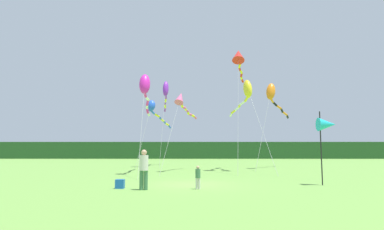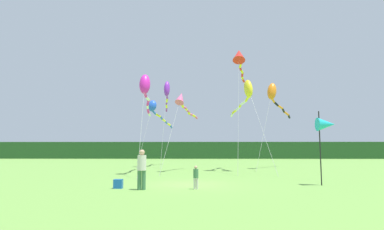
{
  "view_description": "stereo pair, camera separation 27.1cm",
  "coord_description": "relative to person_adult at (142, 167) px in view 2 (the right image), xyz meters",
  "views": [
    {
      "loc": [
        0.15,
        -16.97,
        1.83
      ],
      "look_at": [
        0.0,
        6.0,
        4.25
      ],
      "focal_mm": 30.19,
      "sensor_mm": 36.0,
      "label": 1
    },
    {
      "loc": [
        0.42,
        -16.97,
        1.83
      ],
      "look_at": [
        0.0,
        6.0,
        4.25
      ],
      "focal_mm": 30.19,
      "sensor_mm": 36.0,
      "label": 2
    }
  ],
  "objects": [
    {
      "name": "kite_red",
      "position": [
        6.13,
        12.54,
        8.69
      ],
      "size": [
        1.91,
        8.85,
        10.58
      ],
      "color": "#B2B2B2",
      "rests_on": "ground"
    },
    {
      "name": "kite_orange",
      "position": [
        9.69,
        15.58,
        5.97
      ],
      "size": [
        5.12,
        7.79,
        8.14
      ],
      "color": "#B2B2B2",
      "rests_on": "ground"
    },
    {
      "name": "banner_flag_pole",
      "position": [
        9.11,
        1.94,
        2.04
      ],
      "size": [
        0.9,
        0.7,
        3.76
      ],
      "color": "black",
      "rests_on": "ground"
    },
    {
      "name": "kite_yellow",
      "position": [
        6.69,
        12.29,
        5.63
      ],
      "size": [
        2.21,
        9.36,
        7.79
      ],
      "color": "#B2B2B2",
      "rests_on": "ground"
    },
    {
      "name": "person_adult",
      "position": [
        0.0,
        0.0,
        0.0
      ],
      "size": [
        0.4,
        0.4,
        1.8
      ],
      "color": "#3F724C",
      "rests_on": "ground"
    },
    {
      "name": "cooler_box",
      "position": [
        -1.18,
        0.53,
        -0.8
      ],
      "size": [
        0.4,
        0.32,
        0.42
      ],
      "primitive_type": "cube",
      "color": "#1959B2",
      "rests_on": "ground"
    },
    {
      "name": "kite_purple",
      "position": [
        -0.76,
        19.19,
        6.9
      ],
      "size": [
        0.95,
        8.21,
        9.06
      ],
      "color": "#B2B2B2",
      "rests_on": "ground"
    },
    {
      "name": "person_child",
      "position": [
        2.44,
        0.27,
        -0.41
      ],
      "size": [
        0.23,
        0.23,
        1.06
      ],
      "color": "silver",
      "rests_on": "ground"
    },
    {
      "name": "kite_magenta",
      "position": [
        -1.37,
        8.94,
        5.33
      ],
      "size": [
        0.94,
        9.21,
        7.43
      ],
      "color": "#B2B2B2",
      "rests_on": "ground"
    },
    {
      "name": "distant_treeline",
      "position": [
        2.12,
        47.28,
        0.56
      ],
      "size": [
        108.0,
        3.38,
        3.13
      ],
      "primitive_type": "cube",
      "color": "#234C23",
      "rests_on": "ground"
    },
    {
      "name": "ground_plane",
      "position": [
        2.12,
        2.28,
        -1.01
      ],
      "size": [
        120.0,
        120.0,
        0.0
      ],
      "primitive_type": "plane",
      "color": "#6B9E42"
    },
    {
      "name": "kite_blue",
      "position": [
        -1.97,
        18.86,
        4.95
      ],
      "size": [
        2.68,
        8.57,
        6.91
      ],
      "color": "#B2B2B2",
      "rests_on": "ground"
    },
    {
      "name": "kite_rainbow",
      "position": [
        1.26,
        11.77,
        4.77
      ],
      "size": [
        2.65,
        7.78,
        6.62
      ],
      "color": "#B2B2B2",
      "rests_on": "ground"
    }
  ]
}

